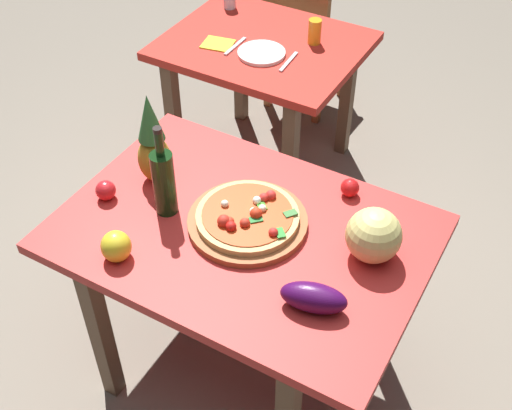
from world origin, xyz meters
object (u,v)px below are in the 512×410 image
at_px(dinner_plate, 261,53).
at_px(knife_utensil, 289,62).
at_px(background_table, 263,64).
at_px(pineapple_left, 153,143).
at_px(dining_chair, 303,33).
at_px(pizza_board, 249,222).
at_px(display_table, 244,249).
at_px(melon, 374,235).
at_px(wine_bottle, 164,181).
at_px(eggplant, 314,298).
at_px(tomato_beside_pepper, 106,190).
at_px(fork_utensil, 235,46).
at_px(napkin_folded, 218,44).
at_px(pizza, 248,216).
at_px(tomato_by_bottle, 350,188).
at_px(bell_pepper, 116,246).
at_px(drinking_glass_juice, 315,32).

distance_m(dinner_plate, knife_utensil, 0.14).
height_order(background_table, pineapple_left, pineapple_left).
xyz_separation_m(dining_chair, pizza_board, (0.64, -1.69, 0.27)).
bearing_deg(display_table, melon, 14.04).
bearing_deg(melon, wine_bottle, -167.72).
bearing_deg(dining_chair, melon, 124.86).
bearing_deg(background_table, dining_chair, 97.72).
height_order(background_table, eggplant, eggplant).
distance_m(tomato_beside_pepper, knife_utensil, 1.12).
bearing_deg(pineapple_left, tomato_beside_pepper, -117.46).
relative_size(fork_utensil, napkin_folded, 1.29).
height_order(pizza, pineapple_left, pineapple_left).
bearing_deg(wine_bottle, napkin_folded, 113.38).
height_order(display_table, tomato_beside_pepper, tomato_beside_pepper).
relative_size(melon, fork_utensil, 0.99).
relative_size(wine_bottle, eggplant, 1.73).
xyz_separation_m(background_table, napkin_folded, (-0.17, -0.13, 0.12)).
relative_size(pizza_board, napkin_folded, 2.87).
distance_m(tomato_beside_pepper, tomato_by_bottle, 0.85).
distance_m(dining_chair, pizza, 1.83).
bearing_deg(eggplant, tomato_by_bottle, 102.00).
bearing_deg(dinner_plate, bell_pepper, -80.55).
bearing_deg(drinking_glass_juice, napkin_folded, -148.36).
bearing_deg(napkin_folded, tomato_by_bottle, -34.63).
xyz_separation_m(dining_chair, melon, (1.04, -1.62, 0.34)).
distance_m(background_table, melon, 1.42).
xyz_separation_m(dining_chair, wine_bottle, (0.36, -1.77, 0.38)).
relative_size(pineapple_left, dinner_plate, 1.61).
relative_size(pizza, napkin_folded, 2.46).
height_order(display_table, pizza_board, pizza_board).
distance_m(wine_bottle, napkin_folded, 1.14).
bearing_deg(bell_pepper, dinner_plate, 99.45).
relative_size(tomato_beside_pepper, tomato_by_bottle, 1.08).
bearing_deg(knife_utensil, pizza_board, -73.29).
bearing_deg(drinking_glass_juice, bell_pepper, -87.83).
bearing_deg(fork_utensil, melon, -40.80).
relative_size(pizza_board, wine_bottle, 1.16).
relative_size(eggplant, napkin_folded, 1.43).
distance_m(display_table, pizza, 0.14).
distance_m(pineapple_left, napkin_folded, 0.99).
xyz_separation_m(background_table, melon, (0.96, -1.02, 0.21)).
height_order(background_table, tomato_beside_pepper, tomato_beside_pepper).
height_order(wine_bottle, tomato_beside_pepper, wine_bottle).
bearing_deg(melon, pizza, -169.43).
xyz_separation_m(pizza_board, pizza, (0.00, -0.00, 0.03)).
bearing_deg(eggplant, wine_bottle, 167.97).
xyz_separation_m(background_table, tomato_by_bottle, (0.79, -0.79, 0.15)).
bearing_deg(bell_pepper, tomato_beside_pepper, 135.96).
bearing_deg(drinking_glass_juice, tomato_by_bottle, -57.37).
bearing_deg(dinner_plate, eggplant, -54.70).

